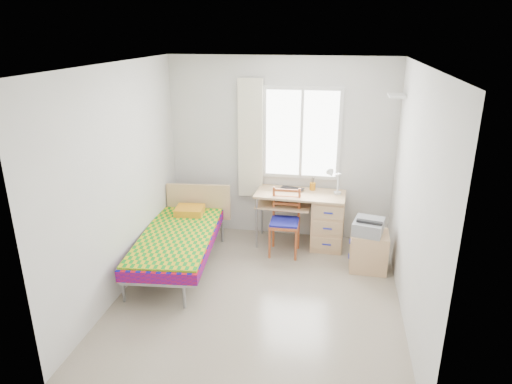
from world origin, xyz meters
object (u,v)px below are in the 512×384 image
at_px(bed, 180,237).
at_px(chair, 286,218).
at_px(cabinet, 369,251).
at_px(printer, 368,226).
at_px(desk, 323,218).

height_order(bed, chair, chair).
height_order(bed, cabinet, bed).
distance_m(chair, cabinet, 1.17).
bearing_deg(printer, cabinet, 2.62).
xyz_separation_m(bed, desk, (1.79, 0.92, 0.01)).
height_order(chair, printer, chair).
relative_size(desk, printer, 2.67).
relative_size(chair, printer, 1.93).
xyz_separation_m(bed, chair, (1.30, 0.63, 0.11)).
relative_size(cabinet, printer, 1.07).
distance_m(bed, printer, 2.41).
relative_size(chair, cabinet, 1.80).
xyz_separation_m(chair, cabinet, (1.11, -0.28, -0.26)).
bearing_deg(printer, desk, 147.74).
xyz_separation_m(bed, printer, (2.37, 0.35, 0.19)).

